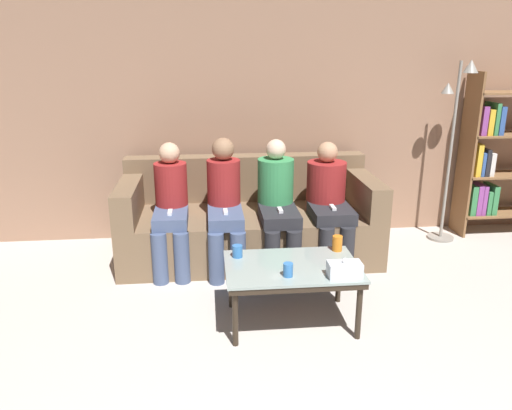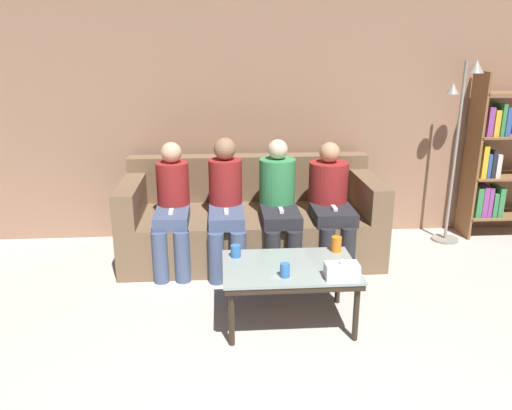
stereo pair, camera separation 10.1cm
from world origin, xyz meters
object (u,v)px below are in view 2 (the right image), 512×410
at_px(cup_near_right, 336,244).
at_px(seated_person_right_end, 330,199).
at_px(cup_near_left, 285,270).
at_px(standing_lamp, 459,134).
at_px(coffee_table, 290,271).
at_px(tissue_box, 342,270).
at_px(seated_person_mid_left, 226,201).
at_px(cup_far_center, 236,251).
at_px(seated_person_mid_right, 279,201).
at_px(seated_person_left_end, 172,204).
at_px(bookshelf, 502,161).
at_px(couch, 251,221).

height_order(cup_near_right, seated_person_right_end, seated_person_right_end).
distance_m(cup_near_left, standing_lamp, 2.55).
relative_size(coffee_table, tissue_box, 4.19).
xyz_separation_m(coffee_table, standing_lamp, (1.82, 1.46, 0.69)).
distance_m(seated_person_mid_left, seated_person_right_end, 0.93).
distance_m(tissue_box, seated_person_mid_left, 1.44).
bearing_deg(cup_near_right, tissue_box, -98.37).
relative_size(cup_far_center, seated_person_right_end, 0.08).
relative_size(cup_near_right, tissue_box, 0.52).
bearing_deg(tissue_box, cup_far_center, 150.04).
xyz_separation_m(tissue_box, seated_person_mid_right, (-0.27, 1.24, 0.10)).
distance_m(cup_far_center, seated_person_right_end, 1.23).
bearing_deg(standing_lamp, seated_person_left_end, -170.89).
height_order(cup_near_left, bookshelf, bookshelf).
distance_m(coffee_table, seated_person_right_end, 1.18).
xyz_separation_m(seated_person_left_end, seated_person_right_end, (1.39, 0.02, 0.01)).
height_order(couch, cup_near_left, couch).
bearing_deg(couch, cup_far_center, -99.20).
relative_size(couch, seated_person_mid_left, 2.04).
bearing_deg(seated_person_mid_right, cup_near_left, -94.70).
bearing_deg(tissue_box, seated_person_mid_right, 102.23).
height_order(bookshelf, standing_lamp, standing_lamp).
bearing_deg(tissue_box, cup_near_right, 81.63).
bearing_deg(seated_person_mid_left, cup_near_right, -45.07).
xyz_separation_m(seated_person_mid_right, seated_person_right_end, (0.46, 0.02, -0.01)).
bearing_deg(cup_far_center, seated_person_mid_left, 93.73).
distance_m(coffee_table, seated_person_left_end, 1.37).
relative_size(couch, seated_person_mid_right, 2.08).
relative_size(cup_near_left, cup_near_right, 0.81).
height_order(bookshelf, seated_person_mid_left, bookshelf).
relative_size(coffee_table, seated_person_left_end, 0.84).
distance_m(coffee_table, cup_near_right, 0.45).
height_order(couch, cup_near_right, couch).
bearing_deg(standing_lamp, cup_near_left, -138.99).
xyz_separation_m(seated_person_left_end, seated_person_mid_right, (0.93, 0.00, 0.01)).
bearing_deg(cup_near_left, standing_lamp, 41.01).
xyz_separation_m(cup_far_center, standing_lamp, (2.18, 1.28, 0.60)).
bearing_deg(bookshelf, seated_person_left_end, -169.97).
bearing_deg(cup_near_right, couch, 118.38).
bearing_deg(cup_near_right, standing_lamp, 40.59).
height_order(coffee_table, seated_person_left_end, seated_person_left_end).
xyz_separation_m(bookshelf, seated_person_left_end, (-3.25, -0.57, -0.20)).
relative_size(cup_far_center, seated_person_left_end, 0.08).
bearing_deg(seated_person_mid_right, standing_lamp, 13.68).
bearing_deg(seated_person_left_end, tissue_box, -46.04).
height_order(coffee_table, cup_far_center, cup_far_center).
height_order(coffee_table, seated_person_mid_left, seated_person_mid_left).
distance_m(couch, tissue_box, 1.57).
bearing_deg(seated_person_right_end, standing_lamp, 17.49).
bearing_deg(bookshelf, seated_person_mid_left, -168.25).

